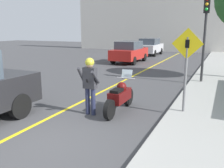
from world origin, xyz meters
name	(u,v)px	position (x,y,z in m)	size (l,w,h in m)	color
ground_plane	(29,142)	(0.00, 0.00, 0.00)	(80.00, 80.00, 0.00)	#424244
road_center_line	(111,87)	(-0.60, 6.00, 0.00)	(0.12, 36.00, 0.01)	yellow
building_backdrop	(190,9)	(0.00, 26.00, 4.73)	(28.00, 1.20, 9.47)	beige
motorcycle	(120,97)	(1.11, 2.96, 0.50)	(0.62, 2.16, 1.29)	black
person_biker	(90,80)	(0.38, 2.32, 1.10)	(0.59, 0.48, 1.78)	#282D4C
crossing_sign	(186,62)	(3.04, 3.41, 1.65)	(0.91, 0.08, 2.52)	slate
traffic_light	(206,23)	(3.11, 8.37, 2.87)	(0.26, 0.30, 3.95)	#2D2D30
parked_car_red	(129,52)	(-2.86, 14.36, 0.86)	(1.88, 4.20, 1.68)	black
parked_car_silver	(150,47)	(-3.00, 20.65, 0.86)	(1.88, 4.20, 1.68)	black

